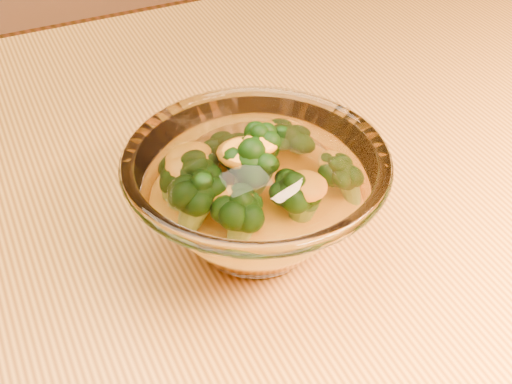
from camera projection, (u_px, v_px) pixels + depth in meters
table at (236, 317)px, 0.61m from camera, size 1.20×0.80×0.75m
glass_bowl at (256, 196)px, 0.51m from camera, size 0.19×0.19×0.08m
cheese_sauce at (256, 215)px, 0.52m from camera, size 0.11×0.11×0.03m
broccoli_heap at (246, 179)px, 0.51m from camera, size 0.13×0.11×0.06m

